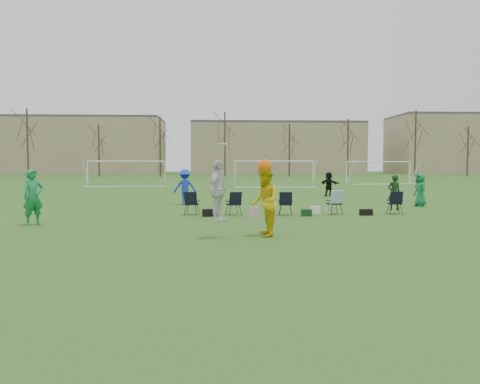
{
  "coord_description": "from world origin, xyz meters",
  "views": [
    {
      "loc": [
        -1.2,
        -11.38,
        2.1
      ],
      "look_at": [
        -0.53,
        3.0,
        1.25
      ],
      "focal_mm": 35.0,
      "sensor_mm": 36.0,
      "label": 1
    }
  ],
  "objects": [
    {
      "name": "fielder_blue",
      "position": [
        -2.94,
        13.09,
        0.92
      ],
      "size": [
        1.27,
        0.84,
        1.84
      ],
      "primitive_type": "imported",
      "rotation": [
        0.0,
        0.0,
        3.28
      ],
      "color": "blue",
      "rests_on": "ground"
    },
    {
      "name": "fielder_green_far",
      "position": [
        8.95,
        11.6,
        0.83
      ],
      "size": [
        0.64,
        0.88,
        1.66
      ],
      "primitive_type": "imported",
      "rotation": [
        0.0,
        0.0,
        -1.43
      ],
      "color": "#136F39",
      "rests_on": "ground"
    },
    {
      "name": "tree_line",
      "position": [
        0.24,
        69.85,
        5.09
      ],
      "size": [
        110.28,
        3.28,
        11.4
      ],
      "color": "#382B21",
      "rests_on": "ground"
    },
    {
      "name": "center_contest",
      "position": [
        -0.31,
        2.05,
        1.15
      ],
      "size": [
        2.16,
        1.35,
        2.7
      ],
      "color": "silver",
      "rests_on": "ground"
    },
    {
      "name": "fielder_black",
      "position": [
        6.11,
        19.15,
        0.8
      ],
      "size": [
        1.26,
        1.48,
        1.61
      ],
      "primitive_type": "imported",
      "rotation": [
        0.0,
        0.0,
        2.2
      ],
      "color": "black",
      "rests_on": "ground"
    },
    {
      "name": "building_row",
      "position": [
        6.73,
        96.0,
        5.99
      ],
      "size": [
        126.0,
        16.0,
        13.0
      ],
      "color": "tan",
      "rests_on": "ground"
    },
    {
      "name": "sideline_setup",
      "position": [
        2.36,
        8.03,
        0.51
      ],
      "size": [
        9.28,
        1.39,
        1.66
      ],
      "color": "#0E3414",
      "rests_on": "ground"
    },
    {
      "name": "fielder_green_near",
      "position": [
        -7.6,
        5.06,
        0.97
      ],
      "size": [
        0.83,
        0.83,
        1.94
      ],
      "primitive_type": "imported",
      "rotation": [
        0.0,
        0.0,
        0.8
      ],
      "color": "#167D44",
      "rests_on": "ground"
    },
    {
      "name": "goal_right",
      "position": [
        16.0,
        38.0,
        1.92
      ],
      "size": [
        7.35,
        1.14,
        2.46
      ],
      "rotation": [
        0.0,
        0.0,
        0.14
      ],
      "color": "white",
      "rests_on": "ground"
    },
    {
      "name": "goal_mid",
      "position": [
        4.0,
        32.0,
        1.92
      ],
      "size": [
        7.4,
        0.63,
        2.46
      ],
      "rotation": [
        0.0,
        0.0,
        -0.07
      ],
      "color": "white",
      "rests_on": "ground"
    },
    {
      "name": "goal_left",
      "position": [
        -10.0,
        34.0,
        1.92
      ],
      "size": [
        7.39,
        0.76,
        2.46
      ],
      "rotation": [
        0.0,
        0.0,
        0.09
      ],
      "color": "white",
      "rests_on": "ground"
    },
    {
      "name": "ground",
      "position": [
        0.0,
        0.0,
        0.0
      ],
      "size": [
        260.0,
        260.0,
        0.0
      ],
      "primitive_type": "plane",
      "color": "#27591B",
      "rests_on": "ground"
    }
  ]
}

